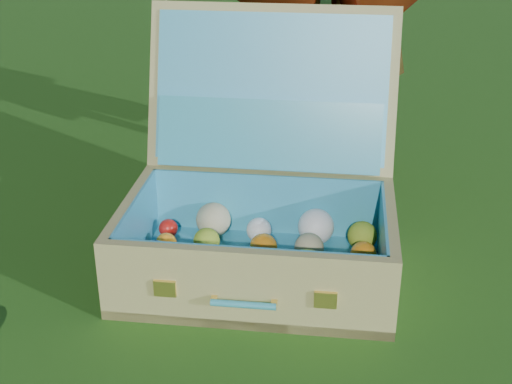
% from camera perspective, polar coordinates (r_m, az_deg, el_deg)
% --- Properties ---
extents(ground, '(60.00, 60.00, 0.00)m').
position_cam_1_polar(ground, '(1.56, 2.66, -9.29)').
color(ground, '#215114').
rests_on(ground, ground).
extents(suitcase, '(0.69, 0.67, 0.57)m').
position_cam_1_polar(suitcase, '(1.66, 0.62, -0.58)').
color(suitcase, tan).
rests_on(suitcase, ground).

